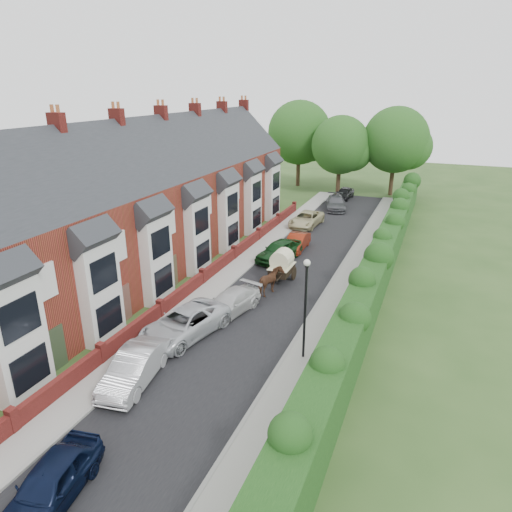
{
  "coord_description": "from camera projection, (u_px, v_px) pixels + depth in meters",
  "views": [
    {
      "loc": [
        8.45,
        -14.44,
        12.43
      ],
      "look_at": [
        -1.86,
        10.86,
        2.2
      ],
      "focal_mm": 32.0,
      "sensor_mm": 36.0,
      "label": 1
    }
  ],
  "objects": [
    {
      "name": "ground",
      "position": [
        202.0,
        390.0,
        19.87
      ],
      "size": [
        140.0,
        140.0,
        0.0
      ],
      "primitive_type": "plane",
      "color": "#2D4C1E",
      "rests_on": "ground"
    },
    {
      "name": "road",
      "position": [
        276.0,
        290.0,
        29.58
      ],
      "size": [
        6.0,
        58.0,
        0.02
      ],
      "primitive_type": "cube",
      "color": "black",
      "rests_on": "ground"
    },
    {
      "name": "pavement_hedge_side",
      "position": [
        339.0,
        299.0,
        28.11
      ],
      "size": [
        2.2,
        58.0,
        0.12
      ],
      "primitive_type": "cube",
      "color": "#9C9994",
      "rests_on": "ground"
    },
    {
      "name": "pavement_house_side",
      "position": [
        223.0,
        280.0,
        30.92
      ],
      "size": [
        1.7,
        58.0,
        0.12
      ],
      "primitive_type": "cube",
      "color": "#9C9994",
      "rests_on": "ground"
    },
    {
      "name": "kerb_hedge_side",
      "position": [
        322.0,
        297.0,
        28.48
      ],
      "size": [
        0.18,
        58.0,
        0.13
      ],
      "primitive_type": "cube",
      "color": "gray",
      "rests_on": "ground"
    },
    {
      "name": "kerb_house_side",
      "position": [
        234.0,
        282.0,
        30.64
      ],
      "size": [
        0.18,
        58.0,
        0.13
      ],
      "primitive_type": "cube",
      "color": "gray",
      "rests_on": "ground"
    },
    {
      "name": "hedge",
      "position": [
        371.0,
        281.0,
        26.94
      ],
      "size": [
        2.1,
        58.0,
        2.85
      ],
      "color": "#113611",
      "rests_on": "ground"
    },
    {
      "name": "terrace_row",
      "position": [
        128.0,
        211.0,
        30.8
      ],
      "size": [
        9.05,
        40.5,
        11.5
      ],
      "color": "maroon",
      "rests_on": "ground"
    },
    {
      "name": "garden_wall_row",
      "position": [
        203.0,
        278.0,
        30.27
      ],
      "size": [
        0.35,
        40.35,
        1.1
      ],
      "color": "maroon",
      "rests_on": "ground"
    },
    {
      "name": "lamppost",
      "position": [
        306.0,
        297.0,
        20.98
      ],
      "size": [
        0.32,
        0.32,
        5.16
      ],
      "color": "black",
      "rests_on": "ground"
    },
    {
      "name": "tree_far_left",
      "position": [
        343.0,
        147.0,
        53.56
      ],
      "size": [
        7.14,
        6.8,
        9.29
      ],
      "color": "#332316",
      "rests_on": "ground"
    },
    {
      "name": "tree_far_right",
      "position": [
        399.0,
        142.0,
        52.95
      ],
      "size": [
        7.98,
        7.6,
        10.31
      ],
      "color": "#332316",
      "rests_on": "ground"
    },
    {
      "name": "tree_far_back",
      "position": [
        303.0,
        134.0,
        57.94
      ],
      "size": [
        8.4,
        8.0,
        10.82
      ],
      "color": "#332316",
      "rests_on": "ground"
    },
    {
      "name": "car_navy",
      "position": [
        50.0,
        484.0,
        14.31
      ],
      "size": [
        2.32,
        4.36,
        1.41
      ],
      "primitive_type": "imported",
      "rotation": [
        0.0,
        0.0,
        0.16
      ],
      "color": "black",
      "rests_on": "ground"
    },
    {
      "name": "car_silver_a",
      "position": [
        135.0,
        368.0,
        20.15
      ],
      "size": [
        2.24,
        4.67,
        1.48
      ],
      "primitive_type": "imported",
      "rotation": [
        0.0,
        0.0,
        0.16
      ],
      "color": "#B1B1B6",
      "rests_on": "ground"
    },
    {
      "name": "car_silver_b",
      "position": [
        184.0,
        324.0,
        23.85
      ],
      "size": [
        3.62,
        5.81,
        1.5
      ],
      "primitive_type": "imported",
      "rotation": [
        0.0,
        0.0,
        -0.22
      ],
      "color": "silver",
      "rests_on": "ground"
    },
    {
      "name": "car_white",
      "position": [
        230.0,
        303.0,
        26.39
      ],
      "size": [
        2.78,
        4.73,
        1.29
      ],
      "primitive_type": "imported",
      "rotation": [
        0.0,
        0.0,
        -0.23
      ],
      "color": "silver",
      "rests_on": "ground"
    },
    {
      "name": "car_green",
      "position": [
        279.0,
        250.0,
        34.41
      ],
      "size": [
        2.88,
        4.78,
        1.52
      ],
      "primitive_type": "imported",
      "rotation": [
        0.0,
        0.0,
        -0.26
      ],
      "color": "#113815",
      "rests_on": "ground"
    },
    {
      "name": "car_red",
      "position": [
        297.0,
        242.0,
        36.59
      ],
      "size": [
        1.45,
        3.95,
        1.29
      ],
      "primitive_type": "imported",
      "rotation": [
        0.0,
        0.0,
        0.02
      ],
      "color": "maroon",
      "rests_on": "ground"
    },
    {
      "name": "car_beige",
      "position": [
        306.0,
        219.0,
        42.78
      ],
      "size": [
        2.56,
        5.0,
        1.35
      ],
      "primitive_type": "imported",
      "rotation": [
        0.0,
        0.0,
        -0.07
      ],
      "color": "#C8BF90",
      "rests_on": "ground"
    },
    {
      "name": "car_grey",
      "position": [
        336.0,
        203.0,
        48.6
      ],
      "size": [
        3.12,
        5.15,
        1.4
      ],
      "primitive_type": "imported",
      "rotation": [
        0.0,
        0.0,
        0.26
      ],
      "color": "#4F5056",
      "rests_on": "ground"
    },
    {
      "name": "car_black",
      "position": [
        345.0,
        193.0,
        53.17
      ],
      "size": [
        1.87,
        3.99,
        1.32
      ],
      "primitive_type": "imported",
      "rotation": [
        0.0,
        0.0,
        -0.08
      ],
      "color": "black",
      "rests_on": "ground"
    },
    {
      "name": "horse",
      "position": [
        270.0,
        282.0,
        28.62
      ],
      "size": [
        1.35,
        2.2,
        1.73
      ],
      "primitive_type": "imported",
      "rotation": [
        0.0,
        0.0,
        2.93
      ],
      "color": "#57331F",
      "rests_on": "ground"
    },
    {
      "name": "horse_cart",
      "position": [
        282.0,
        264.0,
        30.38
      ],
      "size": [
        1.43,
        3.16,
        2.28
      ],
      "color": "black",
      "rests_on": "ground"
    }
  ]
}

